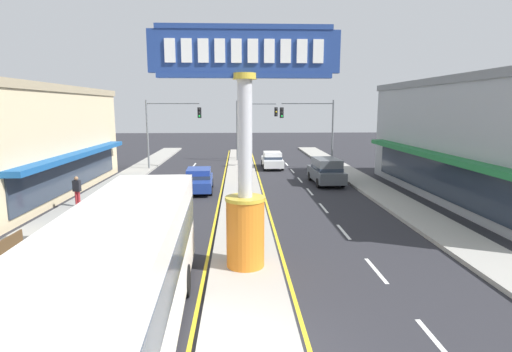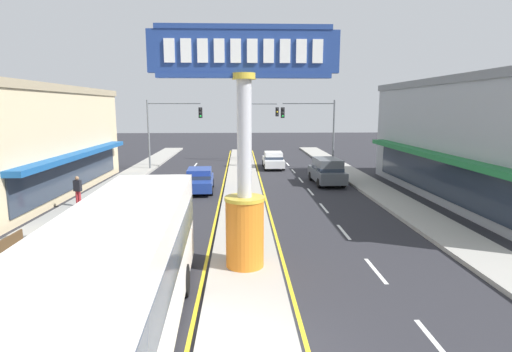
{
  "view_description": "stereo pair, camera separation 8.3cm",
  "coord_description": "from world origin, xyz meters",
  "px_view_note": "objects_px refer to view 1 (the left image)",
  "views": [
    {
      "loc": [
        -0.22,
        -8.31,
        5.61
      ],
      "look_at": [
        0.55,
        9.23,
        2.6
      ],
      "focal_mm": 28.42,
      "sensor_mm": 36.0,
      "label": 1
    },
    {
      "loc": [
        -0.13,
        -8.31,
        5.61
      ],
      "look_at": [
        0.55,
        9.23,
        2.6
      ],
      "focal_mm": 28.42,
      "sensor_mm": 36.0,
      "label": 2
    }
  ],
  "objects_px": {
    "district_sign": "(245,161)",
    "street_bench": "(7,247)",
    "bus_mid_left_lane": "(118,280)",
    "sedan_near_right_lane": "(272,160)",
    "suv_near_left_lane": "(326,171)",
    "traffic_light_right_side": "(313,122)",
    "pedestrian_near_kerb": "(77,189)",
    "traffic_light_median_far": "(252,121)",
    "storefront_right": "(504,140)",
    "sedan_far_right_lane": "(199,180)",
    "traffic_light_left_side": "(167,122)"
  },
  "relations": [
    {
      "from": "district_sign",
      "to": "street_bench",
      "type": "height_order",
      "value": "district_sign"
    },
    {
      "from": "bus_mid_left_lane",
      "to": "sedan_near_right_lane",
      "type": "bearing_deg",
      "value": 78.5
    },
    {
      "from": "suv_near_left_lane",
      "to": "traffic_light_right_side",
      "type": "bearing_deg",
      "value": 87.71
    },
    {
      "from": "traffic_light_right_side",
      "to": "street_bench",
      "type": "distance_m",
      "value": 26.72
    },
    {
      "from": "street_bench",
      "to": "pedestrian_near_kerb",
      "type": "distance_m",
      "value": 7.92
    },
    {
      "from": "suv_near_left_lane",
      "to": "traffic_light_median_far",
      "type": "bearing_deg",
      "value": 111.69
    },
    {
      "from": "storefront_right",
      "to": "bus_mid_left_lane",
      "type": "bearing_deg",
      "value": -141.09
    },
    {
      "from": "suv_near_left_lane",
      "to": "bus_mid_left_lane",
      "type": "distance_m",
      "value": 22.42
    },
    {
      "from": "district_sign",
      "to": "sedan_far_right_lane",
      "type": "bearing_deg",
      "value": 102.18
    },
    {
      "from": "traffic_light_left_side",
      "to": "traffic_light_right_side",
      "type": "bearing_deg",
      "value": -0.37
    },
    {
      "from": "storefront_right",
      "to": "bus_mid_left_lane",
      "type": "distance_m",
      "value": 23.82
    },
    {
      "from": "traffic_light_left_side",
      "to": "suv_near_left_lane",
      "type": "bearing_deg",
      "value": -29.47
    },
    {
      "from": "traffic_light_median_far",
      "to": "pedestrian_near_kerb",
      "type": "distance_m",
      "value": 22.22
    },
    {
      "from": "traffic_light_left_side",
      "to": "suv_near_left_lane",
      "type": "relative_size",
      "value": 1.33
    },
    {
      "from": "street_bench",
      "to": "storefront_right",
      "type": "bearing_deg",
      "value": 20.77
    },
    {
      "from": "traffic_light_right_side",
      "to": "bus_mid_left_lane",
      "type": "height_order",
      "value": "traffic_light_right_side"
    },
    {
      "from": "sedan_near_right_lane",
      "to": "sedan_far_right_lane",
      "type": "xyz_separation_m",
      "value": [
        -5.76,
        -10.03,
        0.0
      ]
    },
    {
      "from": "traffic_light_left_side",
      "to": "sedan_near_right_lane",
      "type": "xyz_separation_m",
      "value": [
        9.35,
        0.67,
        -3.46
      ]
    },
    {
      "from": "district_sign",
      "to": "sedan_far_right_lane",
      "type": "distance_m",
      "value": 14.0
    },
    {
      "from": "suv_near_left_lane",
      "to": "bus_mid_left_lane",
      "type": "height_order",
      "value": "bus_mid_left_lane"
    },
    {
      "from": "traffic_light_median_far",
      "to": "suv_near_left_lane",
      "type": "height_order",
      "value": "traffic_light_median_far"
    },
    {
      "from": "suv_near_left_lane",
      "to": "sedan_far_right_lane",
      "type": "bearing_deg",
      "value": -166.28
    },
    {
      "from": "district_sign",
      "to": "suv_near_left_lane",
      "type": "distance_m",
      "value": 16.99
    },
    {
      "from": "district_sign",
      "to": "storefront_right",
      "type": "xyz_separation_m",
      "value": [
        15.6,
        10.01,
        -0.16
      ]
    },
    {
      "from": "traffic_light_left_side",
      "to": "sedan_far_right_lane",
      "type": "distance_m",
      "value": 10.6
    },
    {
      "from": "pedestrian_near_kerb",
      "to": "traffic_light_right_side",
      "type": "bearing_deg",
      "value": 41.81
    },
    {
      "from": "traffic_light_right_side",
      "to": "street_bench",
      "type": "xyz_separation_m",
      "value": [
        -15.03,
        -21.8,
        -3.6
      ]
    },
    {
      "from": "sedan_near_right_lane",
      "to": "sedan_far_right_lane",
      "type": "bearing_deg",
      "value": -119.89
    },
    {
      "from": "bus_mid_left_lane",
      "to": "street_bench",
      "type": "xyz_separation_m",
      "value": [
        -5.68,
        5.75,
        -1.22
      ]
    },
    {
      "from": "sedan_near_right_lane",
      "to": "bus_mid_left_lane",
      "type": "bearing_deg",
      "value": -101.5
    },
    {
      "from": "sedan_far_right_lane",
      "to": "district_sign",
      "type": "bearing_deg",
      "value": -77.82
    },
    {
      "from": "pedestrian_near_kerb",
      "to": "traffic_light_left_side",
      "type": "bearing_deg",
      "value": 79.4
    },
    {
      "from": "street_bench",
      "to": "pedestrian_near_kerb",
      "type": "xyz_separation_m",
      "value": [
        -0.52,
        7.88,
        0.48
      ]
    },
    {
      "from": "district_sign",
      "to": "pedestrian_near_kerb",
      "type": "bearing_deg",
      "value": 136.15
    },
    {
      "from": "storefront_right",
      "to": "pedestrian_near_kerb",
      "type": "relative_size",
      "value": 12.18
    },
    {
      "from": "traffic_light_right_side",
      "to": "suv_near_left_lane",
      "type": "height_order",
      "value": "traffic_light_right_side"
    },
    {
      "from": "traffic_light_median_far",
      "to": "sedan_near_right_lane",
      "type": "distance_m",
      "value": 6.14
    },
    {
      "from": "street_bench",
      "to": "suv_near_left_lane",
      "type": "bearing_deg",
      "value": 44.97
    },
    {
      "from": "traffic_light_right_side",
      "to": "bus_mid_left_lane",
      "type": "bearing_deg",
      "value": -108.74
    },
    {
      "from": "storefront_right",
      "to": "sedan_far_right_lane",
      "type": "xyz_separation_m",
      "value": [
        -18.49,
        3.36,
        -2.87
      ]
    },
    {
      "from": "traffic_light_left_side",
      "to": "bus_mid_left_lane",
      "type": "height_order",
      "value": "traffic_light_left_side"
    },
    {
      "from": "bus_mid_left_lane",
      "to": "sedan_far_right_lane",
      "type": "bearing_deg",
      "value": 90.01
    },
    {
      "from": "traffic_light_left_side",
      "to": "bus_mid_left_lane",
      "type": "distance_m",
      "value": 27.97
    },
    {
      "from": "traffic_light_left_side",
      "to": "traffic_light_median_far",
      "type": "bearing_deg",
      "value": 35.71
    },
    {
      "from": "suv_near_left_lane",
      "to": "street_bench",
      "type": "relative_size",
      "value": 2.91
    },
    {
      "from": "storefront_right",
      "to": "traffic_light_right_side",
      "type": "relative_size",
      "value": 3.3
    },
    {
      "from": "suv_near_left_lane",
      "to": "pedestrian_near_kerb",
      "type": "xyz_separation_m",
      "value": [
        -15.27,
        -6.85,
        0.15
      ]
    },
    {
      "from": "traffic_light_left_side",
      "to": "traffic_light_right_side",
      "type": "distance_m",
      "value": 12.93
    },
    {
      "from": "bus_mid_left_lane",
      "to": "street_bench",
      "type": "height_order",
      "value": "bus_mid_left_lane"
    },
    {
      "from": "traffic_light_median_far",
      "to": "suv_near_left_lane",
      "type": "relative_size",
      "value": 1.33
    }
  ]
}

